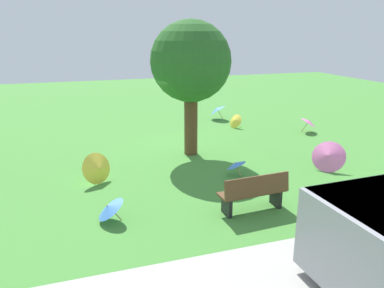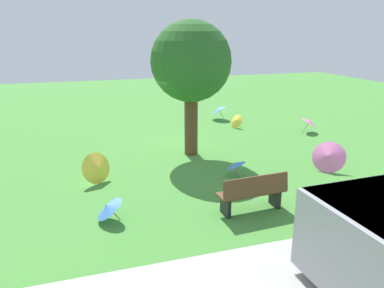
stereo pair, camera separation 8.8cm
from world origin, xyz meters
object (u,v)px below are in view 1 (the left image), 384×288
object	(u,v)px
parasol_blue_1	(109,207)
parasol_yellow_0	(235,121)
shade_tree	(191,63)
parasol_pink_1	(329,156)
parasol_blue_2	(236,164)
parasol_pink_0	(309,122)
park_bench	(254,192)
parasol_yellow_1	(98,168)
parasol_blue_0	(217,109)

from	to	relation	value
parasol_blue_1	parasol_yellow_0	bearing A→B (deg)	-131.83
shade_tree	parasol_pink_1	size ratio (longest dim) A/B	3.76
parasol_blue_2	parasol_pink_0	distance (m)	5.91
shade_tree	parasol_pink_0	size ratio (longest dim) A/B	4.79
park_bench	parasol_pink_1	world-z (taller)	park_bench
park_bench	parasol_yellow_0	world-z (taller)	park_bench
parasol_blue_2	parasol_pink_0	bearing A→B (deg)	-144.05
parasol_blue_2	parasol_yellow_1	world-z (taller)	parasol_yellow_1
parasol_blue_1	parasol_pink_0	world-z (taller)	parasol_pink_0
parasol_pink_0	park_bench	bearing A→B (deg)	46.50
parasol_yellow_0	parasol_pink_1	size ratio (longest dim) A/B	0.62
parasol_blue_0	parasol_blue_2	world-z (taller)	parasol_blue_0
parasol_yellow_1	parasol_blue_2	bearing A→B (deg)	170.09
parasol_blue_0	parasol_blue_2	distance (m)	7.08
parasol_blue_1	parasol_pink_1	world-z (taller)	parasol_pink_1
parasol_blue_2	parasol_pink_1	world-z (taller)	parasol_pink_1
parasol_blue_0	parasol_yellow_1	distance (m)	8.46
parasol_yellow_0	parasol_pink_1	xyz separation A→B (m)	(-0.49, 5.49, 0.15)
parasol_pink_1	parasol_yellow_1	bearing A→B (deg)	-9.52
parasol_yellow_0	parasol_blue_1	bearing A→B (deg)	48.17
parasol_blue_0	parasol_yellow_0	distance (m)	1.71
park_bench	parasol_yellow_1	xyz separation A→B (m)	(3.19, -2.78, -0.03)
shade_tree	parasol_yellow_0	size ratio (longest dim) A/B	6.08
park_bench	parasol_yellow_1	bearing A→B (deg)	-41.01
shade_tree	parasol_pink_1	world-z (taller)	shade_tree
parasol_yellow_1	parasol_yellow_0	bearing A→B (deg)	-143.67
parasol_blue_2	shade_tree	bearing A→B (deg)	-76.04
parasol_pink_0	parasol_blue_1	bearing A→B (deg)	30.89
shade_tree	parasol_blue_0	distance (m)	5.77
parasol_blue_0	parasol_blue_2	size ratio (longest dim) A/B	1.43
parasol_blue_0	shade_tree	bearing A→B (deg)	58.50
parasol_yellow_0	parasol_blue_0	bearing A→B (deg)	-85.83
shade_tree	parasol_blue_0	bearing A→B (deg)	-121.50
parasol_blue_1	parasol_blue_2	world-z (taller)	parasol_blue_1
parasol_pink_0	parasol_pink_1	xyz separation A→B (m)	(2.03, 3.91, 0.01)
shade_tree	parasol_yellow_0	bearing A→B (deg)	-136.06
parasol_blue_0	parasol_pink_1	size ratio (longest dim) A/B	0.98
parasol_pink_0	parasol_yellow_1	world-z (taller)	parasol_yellow_1
parasol_yellow_1	parasol_blue_0	bearing A→B (deg)	-133.87
parasol_blue_1	parasol_pink_0	bearing A→B (deg)	-149.11
shade_tree	parasol_yellow_1	size ratio (longest dim) A/B	4.53
parasol_pink_1	parasol_blue_0	bearing A→B (deg)	-85.12
shade_tree	parasol_blue_1	distance (m)	5.66
parasol_blue_1	parasol_yellow_1	size ratio (longest dim) A/B	0.72
park_bench	shade_tree	bearing A→B (deg)	-89.38
parasol_blue_2	parasol_blue_1	bearing A→B (deg)	23.43
shade_tree	parasol_pink_0	xyz separation A→B (m)	(-5.36, -1.16, -2.55)
shade_tree	parasol_blue_2	xyz separation A→B (m)	(-0.57, 2.31, -2.63)
parasol_blue_1	parasol_blue_0	bearing A→B (deg)	-124.93
shade_tree	parasol_yellow_0	distance (m)	4.77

